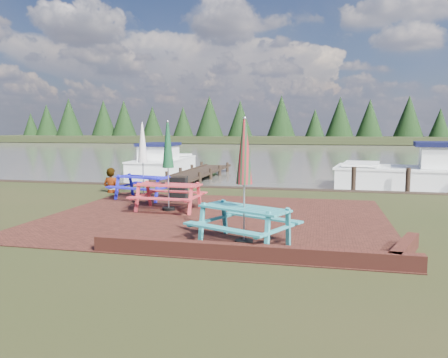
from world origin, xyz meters
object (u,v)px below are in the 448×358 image
at_px(boat_jetty, 163,163).
at_px(picnic_table_red, 168,180).
at_px(jetty, 197,173).
at_px(picnic_table_blue, 143,173).
at_px(chalkboard, 179,189).
at_px(person, 111,168).
at_px(boat_near, 443,175).
at_px(picnic_table_teal, 244,201).

bearing_deg(boat_jetty, picnic_table_red, -70.93).
relative_size(jetty, boat_jetty, 1.34).
bearing_deg(picnic_table_blue, chalkboard, 3.34).
relative_size(picnic_table_red, boat_jetty, 0.38).
bearing_deg(chalkboard, boat_jetty, 98.98).
height_order(jetty, person, person).
distance_m(picnic_table_blue, person, 2.20).
bearing_deg(picnic_table_red, boat_near, 41.85).
relative_size(picnic_table_red, person, 1.40).
bearing_deg(jetty, person, -102.19).
height_order(picnic_table_red, person, picnic_table_red).
xyz_separation_m(picnic_table_red, chalkboard, (-0.21, 1.55, -0.48)).
relative_size(picnic_table_teal, boat_near, 0.30).
xyz_separation_m(chalkboard, boat_jetty, (-4.64, 10.83, -0.05)).
bearing_deg(picnic_table_red, picnic_table_blue, 133.39).
bearing_deg(picnic_table_teal, picnic_table_red, 156.10).
xyz_separation_m(picnic_table_blue, jetty, (-0.40, 7.83, -0.79)).
bearing_deg(chalkboard, jetty, 87.92).
xyz_separation_m(boat_jetty, boat_near, (14.10, -4.76, 0.09)).
bearing_deg(boat_near, boat_jetty, 79.58).
height_order(picnic_table_teal, person, picnic_table_teal).
bearing_deg(picnic_table_red, jetty, 103.81).
xyz_separation_m(picnic_table_teal, picnic_table_red, (-2.80, 3.23, -0.00)).
distance_m(jetty, boat_jetty, 4.03).
bearing_deg(chalkboard, picnic_table_red, -96.56).
xyz_separation_m(picnic_table_blue, person, (-1.82, 1.24, 0.02)).
height_order(picnic_table_red, picnic_table_blue, picnic_table_red).
bearing_deg(picnic_table_red, picnic_table_teal, -46.69).
relative_size(picnic_table_teal, boat_jetty, 0.38).
relative_size(picnic_table_blue, chalkboard, 3.11).
distance_m(picnic_table_red, person, 4.52).
xyz_separation_m(boat_jetty, person, (1.49, -9.36, 0.54)).
height_order(picnic_table_red, boat_jetty, picnic_table_red).
bearing_deg(boat_near, jetty, 88.19).
height_order(boat_jetty, person, person).
bearing_deg(person, picnic_table_blue, 151.56).
bearing_deg(boat_jetty, picnic_table_blue, -75.01).
bearing_deg(person, boat_near, -154.03).
relative_size(picnic_table_blue, boat_near, 0.30).
relative_size(picnic_table_blue, boat_jetty, 0.38).
distance_m(jetty, boat_near, 11.37).
bearing_deg(jetty, picnic_table_teal, -69.72).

